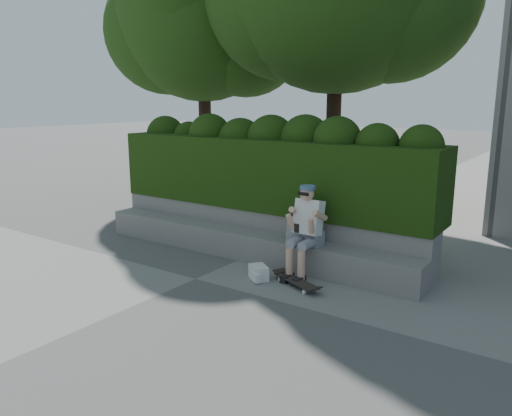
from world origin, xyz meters
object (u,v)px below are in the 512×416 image
Objects in this scene: person at (306,227)px; skateboard at (297,281)px; backpack_plaid at (296,230)px; backpack_ground at (259,272)px.

person is 0.83m from skateboard.
skateboard is at bearing -75.93° from person.
person reaches higher than skateboard.
person is 1.64× the size of skateboard.
skateboard is at bearing -88.52° from backpack_plaid.
person reaches higher than backpack_plaid.
skateboard is 0.61m from backpack_ground.
backpack_ground is (-0.61, -0.08, 0.03)m from skateboard.
backpack_plaid is at bearing 159.79° from person.
person is at bearing 127.04° from skateboard.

